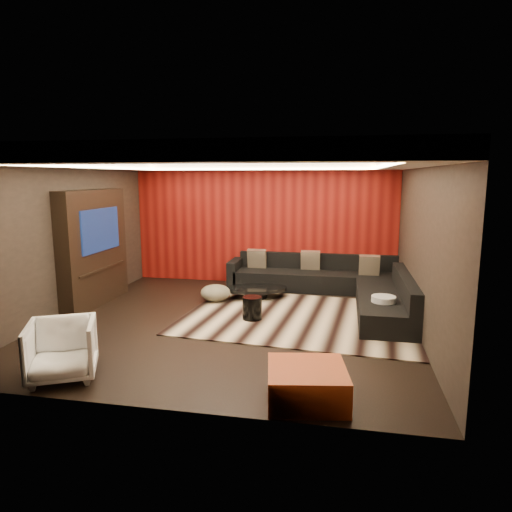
% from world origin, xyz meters
% --- Properties ---
extents(floor, '(6.00, 6.00, 0.02)m').
position_xyz_m(floor, '(0.00, 0.00, -0.01)').
color(floor, black).
rests_on(floor, ground).
extents(ceiling, '(6.00, 6.00, 0.02)m').
position_xyz_m(ceiling, '(0.00, 0.00, 2.81)').
color(ceiling, silver).
rests_on(ceiling, ground).
extents(wall_back, '(6.00, 0.02, 2.80)m').
position_xyz_m(wall_back, '(0.00, 3.01, 1.40)').
color(wall_back, black).
rests_on(wall_back, ground).
extents(wall_left, '(0.02, 6.00, 2.80)m').
position_xyz_m(wall_left, '(-3.01, 0.00, 1.40)').
color(wall_left, black).
rests_on(wall_left, ground).
extents(wall_right, '(0.02, 6.00, 2.80)m').
position_xyz_m(wall_right, '(3.01, 0.00, 1.40)').
color(wall_right, black).
rests_on(wall_right, ground).
extents(red_feature_wall, '(5.98, 0.05, 2.78)m').
position_xyz_m(red_feature_wall, '(0.00, 2.97, 1.40)').
color(red_feature_wall, '#6B0C0A').
rests_on(red_feature_wall, ground).
extents(soffit_back, '(6.00, 0.60, 0.22)m').
position_xyz_m(soffit_back, '(0.00, 2.70, 2.69)').
color(soffit_back, silver).
rests_on(soffit_back, ground).
extents(soffit_front, '(6.00, 0.60, 0.22)m').
position_xyz_m(soffit_front, '(0.00, -2.70, 2.69)').
color(soffit_front, silver).
rests_on(soffit_front, ground).
extents(soffit_left, '(0.60, 4.80, 0.22)m').
position_xyz_m(soffit_left, '(-2.70, 0.00, 2.69)').
color(soffit_left, silver).
rests_on(soffit_left, ground).
extents(soffit_right, '(0.60, 4.80, 0.22)m').
position_xyz_m(soffit_right, '(2.70, 0.00, 2.69)').
color(soffit_right, silver).
rests_on(soffit_right, ground).
extents(cove_back, '(4.80, 0.08, 0.04)m').
position_xyz_m(cove_back, '(0.00, 2.36, 2.60)').
color(cove_back, '#FFD899').
rests_on(cove_back, ground).
extents(cove_front, '(4.80, 0.08, 0.04)m').
position_xyz_m(cove_front, '(0.00, -2.36, 2.60)').
color(cove_front, '#FFD899').
rests_on(cove_front, ground).
extents(cove_left, '(0.08, 4.80, 0.04)m').
position_xyz_m(cove_left, '(-2.36, 0.00, 2.60)').
color(cove_left, '#FFD899').
rests_on(cove_left, ground).
extents(cove_right, '(0.08, 4.80, 0.04)m').
position_xyz_m(cove_right, '(2.36, 0.00, 2.60)').
color(cove_right, '#FFD899').
rests_on(cove_right, ground).
extents(tv_surround, '(0.30, 2.00, 2.20)m').
position_xyz_m(tv_surround, '(-2.85, 0.60, 1.10)').
color(tv_surround, black).
rests_on(tv_surround, ground).
extents(tv_screen, '(0.04, 1.30, 0.80)m').
position_xyz_m(tv_screen, '(-2.69, 0.60, 1.45)').
color(tv_screen, black).
rests_on(tv_screen, ground).
extents(tv_shelf, '(0.04, 1.60, 0.04)m').
position_xyz_m(tv_shelf, '(-2.69, 0.60, 0.70)').
color(tv_shelf, black).
rests_on(tv_shelf, ground).
extents(rug, '(4.24, 3.33, 0.02)m').
position_xyz_m(rug, '(1.12, 0.45, 0.01)').
color(rug, '#CBB594').
rests_on(rug, floor).
extents(coffee_table, '(1.59, 1.59, 0.21)m').
position_xyz_m(coffee_table, '(0.11, 1.58, 0.13)').
color(coffee_table, black).
rests_on(coffee_table, rug).
extents(drum_stool, '(0.40, 0.40, 0.39)m').
position_xyz_m(drum_stool, '(0.32, 0.18, 0.22)').
color(drum_stool, black).
rests_on(drum_stool, rug).
extents(striped_pouf, '(0.67, 0.67, 0.32)m').
position_xyz_m(striped_pouf, '(-0.63, 1.18, 0.18)').
color(striped_pouf, beige).
rests_on(striped_pouf, rug).
extents(white_side_table, '(0.46, 0.46, 0.50)m').
position_xyz_m(white_side_table, '(2.50, 0.33, 0.25)').
color(white_side_table, silver).
rests_on(white_side_table, floor).
extents(orange_ottoman, '(0.98, 0.98, 0.38)m').
position_xyz_m(orange_ottoman, '(1.47, -2.50, 0.19)').
color(orange_ottoman, '#9F4314').
rests_on(orange_ottoman, floor).
extents(armchair, '(1.04, 1.05, 0.72)m').
position_xyz_m(armchair, '(-1.51, -2.50, 0.36)').
color(armchair, white).
rests_on(armchair, floor).
extents(sectional_sofa, '(3.65, 3.50, 0.75)m').
position_xyz_m(sectional_sofa, '(1.73, 1.86, 0.26)').
color(sectional_sofa, black).
rests_on(sectional_sofa, floor).
extents(throw_pillows, '(2.87, 0.55, 0.44)m').
position_xyz_m(throw_pillows, '(1.13, 2.60, 0.62)').
color(throw_pillows, tan).
rests_on(throw_pillows, sectional_sofa).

